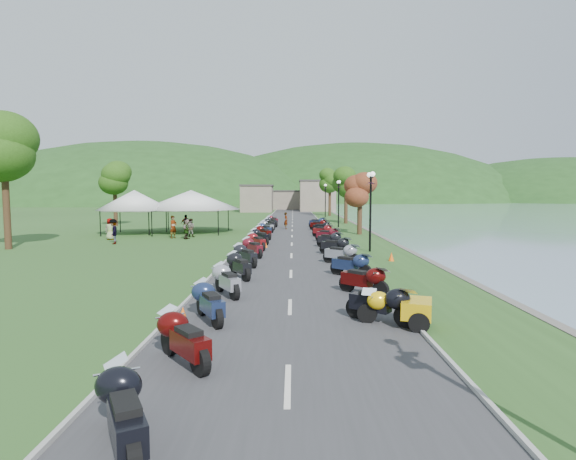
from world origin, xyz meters
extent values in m
plane|color=#366327|center=(0.00, 0.00, 0.00)|extent=(400.00, 400.00, 0.00)
cube|color=#39393C|center=(0.00, 40.00, 0.01)|extent=(7.00, 120.00, 0.02)
cube|color=gray|center=(-2.00, 85.00, 2.50)|extent=(18.00, 16.00, 5.00)
imported|color=slate|center=(-9.80, 26.30, 0.00)|extent=(0.78, 0.84, 1.88)
imported|color=slate|center=(-8.61, 27.38, 0.00)|extent=(0.83, 0.55, 1.57)
imported|color=slate|center=(-13.06, 22.06, 0.00)|extent=(0.81, 1.29, 1.85)
cone|color=#F2590C|center=(-3.00, 1.86, 0.28)|extent=(0.36, 0.36, 0.57)
camera|label=1|loc=(0.10, -10.48, 3.76)|focal=28.00mm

